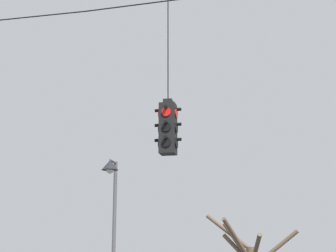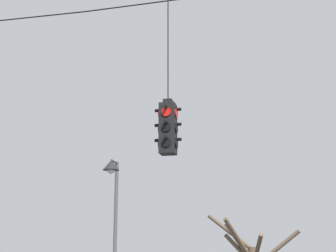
% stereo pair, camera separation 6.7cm
% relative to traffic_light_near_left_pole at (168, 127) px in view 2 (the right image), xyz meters
% --- Properties ---
extents(span_wire, '(15.63, 0.03, 0.39)m').
position_rel_traffic_light_near_left_pole_xyz_m(span_wire, '(-3.10, -0.00, 3.05)').
color(span_wire, black).
extents(traffic_light_near_left_pole, '(0.58, 0.58, 3.57)m').
position_rel_traffic_light_near_left_pole_xyz_m(traffic_light_near_left_pole, '(0.00, 0.00, 0.00)').
color(traffic_light_near_left_pole, black).
extents(street_lamp, '(0.54, 0.92, 5.41)m').
position_rel_traffic_light_near_left_pole_xyz_m(street_lamp, '(-2.99, 5.33, -0.87)').
color(street_lamp, '#515156').
rests_on(street_lamp, ground_plane).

